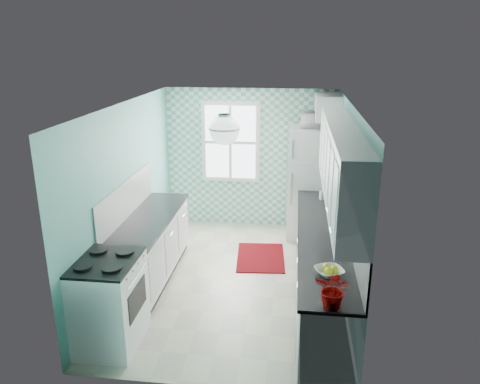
# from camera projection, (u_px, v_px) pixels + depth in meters

# --- Properties ---
(floor) EXTENTS (3.00, 4.40, 0.02)m
(floor) POSITION_uv_depth(u_px,v_px,m) (234.00, 280.00, 6.73)
(floor) COLOR beige
(floor) RESTS_ON ground
(ceiling) EXTENTS (3.00, 4.40, 0.02)m
(ceiling) POSITION_uv_depth(u_px,v_px,m) (234.00, 104.00, 5.95)
(ceiling) COLOR white
(ceiling) RESTS_ON wall_back
(wall_back) EXTENTS (3.00, 0.02, 2.50)m
(wall_back) POSITION_uv_depth(u_px,v_px,m) (250.00, 159.00, 8.42)
(wall_back) COLOR #62B1A6
(wall_back) RESTS_ON floor
(wall_front) EXTENTS (3.00, 0.02, 2.50)m
(wall_front) POSITION_uv_depth(u_px,v_px,m) (202.00, 275.00, 4.25)
(wall_front) COLOR #62B1A6
(wall_front) RESTS_ON floor
(wall_left) EXTENTS (0.02, 4.40, 2.50)m
(wall_left) POSITION_uv_depth(u_px,v_px,m) (127.00, 193.00, 6.51)
(wall_left) COLOR #62B1A6
(wall_left) RESTS_ON floor
(wall_right) EXTENTS (0.02, 4.40, 2.50)m
(wall_right) POSITION_uv_depth(u_px,v_px,m) (347.00, 202.00, 6.17)
(wall_right) COLOR #62B1A6
(wall_right) RESTS_ON floor
(accent_wall) EXTENTS (3.00, 0.01, 2.50)m
(accent_wall) POSITION_uv_depth(u_px,v_px,m) (250.00, 159.00, 8.40)
(accent_wall) COLOR #59B79A
(accent_wall) RESTS_ON wall_back
(window) EXTENTS (1.04, 0.05, 1.44)m
(window) POSITION_uv_depth(u_px,v_px,m) (231.00, 142.00, 8.32)
(window) COLOR white
(window) RESTS_ON wall_back
(backsplash_right) EXTENTS (0.02, 3.60, 0.51)m
(backsplash_right) POSITION_uv_depth(u_px,v_px,m) (348.00, 217.00, 5.81)
(backsplash_right) COLOR white
(backsplash_right) RESTS_ON wall_right
(backsplash_left) EXTENTS (0.02, 2.15, 0.51)m
(backsplash_left) POSITION_uv_depth(u_px,v_px,m) (127.00, 199.00, 6.45)
(backsplash_left) COLOR white
(backsplash_left) RESTS_ON wall_left
(upper_cabinets_right) EXTENTS (0.33, 3.20, 0.90)m
(upper_cabinets_right) POSITION_uv_depth(u_px,v_px,m) (341.00, 165.00, 5.42)
(upper_cabinets_right) COLOR white
(upper_cabinets_right) RESTS_ON wall_right
(upper_cabinet_fridge) EXTENTS (0.40, 0.74, 0.40)m
(upper_cabinet_fridge) POSITION_uv_depth(u_px,v_px,m) (328.00, 107.00, 7.61)
(upper_cabinet_fridge) COLOR white
(upper_cabinet_fridge) RESTS_ON wall_right
(ceiling_light) EXTENTS (0.34, 0.34, 0.35)m
(ceiling_light) POSITION_uv_depth(u_px,v_px,m) (224.00, 130.00, 5.25)
(ceiling_light) COLOR silver
(ceiling_light) RESTS_ON ceiling
(base_cabinets_right) EXTENTS (0.60, 3.60, 0.90)m
(base_cabinets_right) POSITION_uv_depth(u_px,v_px,m) (322.00, 269.00, 6.07)
(base_cabinets_right) COLOR white
(base_cabinets_right) RESTS_ON floor
(countertop_right) EXTENTS (0.63, 3.60, 0.04)m
(countertop_right) POSITION_uv_depth(u_px,v_px,m) (323.00, 236.00, 5.93)
(countertop_right) COLOR black
(countertop_right) RESTS_ON base_cabinets_right
(base_cabinets_left) EXTENTS (0.60, 2.15, 0.90)m
(base_cabinets_left) POSITION_uv_depth(u_px,v_px,m) (150.00, 249.00, 6.65)
(base_cabinets_left) COLOR white
(base_cabinets_left) RESTS_ON floor
(countertop_left) EXTENTS (0.63, 2.15, 0.04)m
(countertop_left) POSITION_uv_depth(u_px,v_px,m) (149.00, 218.00, 6.50)
(countertop_left) COLOR black
(countertop_left) RESTS_ON base_cabinets_left
(fridge) EXTENTS (0.83, 0.82, 1.91)m
(fridge) POSITION_uv_depth(u_px,v_px,m) (312.00, 183.00, 8.02)
(fridge) COLOR silver
(fridge) RESTS_ON floor
(stove) EXTENTS (0.67, 0.84, 1.01)m
(stove) POSITION_uv_depth(u_px,v_px,m) (109.00, 301.00, 5.19)
(stove) COLOR white
(stove) RESTS_ON floor
(sink) EXTENTS (0.49, 0.41, 0.53)m
(sink) POSITION_uv_depth(u_px,v_px,m) (320.00, 206.00, 6.98)
(sink) COLOR silver
(sink) RESTS_ON countertop_right
(rug) EXTENTS (0.81, 1.10, 0.02)m
(rug) POSITION_uv_depth(u_px,v_px,m) (261.00, 257.00, 7.40)
(rug) COLOR maroon
(rug) RESTS_ON floor
(dish_towel) EXTENTS (0.07, 0.26, 0.40)m
(dish_towel) POSITION_uv_depth(u_px,v_px,m) (298.00, 234.00, 7.09)
(dish_towel) COLOR teal
(dish_towel) RESTS_ON base_cabinets_right
(fruit_bowl) EXTENTS (0.38, 0.38, 0.07)m
(fruit_bowl) POSITION_uv_depth(u_px,v_px,m) (329.00, 272.00, 4.89)
(fruit_bowl) COLOR white
(fruit_bowl) RESTS_ON countertop_right
(potted_plant) EXTENTS (0.41, 0.39, 0.37)m
(potted_plant) POSITION_uv_depth(u_px,v_px,m) (334.00, 290.00, 4.25)
(potted_plant) COLOR #A91024
(potted_plant) RESTS_ON countertop_right
(soap_bottle) EXTENTS (0.11, 0.11, 0.20)m
(soap_bottle) POSITION_uv_depth(u_px,v_px,m) (323.00, 193.00, 7.19)
(soap_bottle) COLOR #AAC3CC
(soap_bottle) RESTS_ON countertop_right
(microwave) EXTENTS (0.48, 0.34, 0.26)m
(microwave) POSITION_uv_depth(u_px,v_px,m) (315.00, 120.00, 7.68)
(microwave) COLOR silver
(microwave) RESTS_ON fridge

